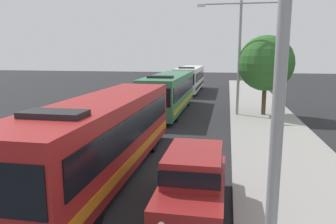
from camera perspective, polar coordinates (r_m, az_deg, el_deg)
The scene contains 7 objects.
bus_lead at distance 12.59m, azimuth -11.20°, elevation -3.76°, with size 2.58×12.03×3.21m.
bus_second_in_line at distance 25.90m, azimuth 0.29°, elevation 3.72°, with size 2.58×12.06×3.21m.
bus_middle at distance 39.80m, azimuth 3.95°, elevation 6.07°, with size 2.58×11.56×3.21m.
white_suv at distance 9.77m, azimuth 4.61°, elevation -11.88°, with size 1.86×4.64×1.90m.
streetlamp_near at distance 5.21m, azimuth 19.85°, elevation 11.67°, with size 5.88×0.28×7.71m.
streetlamp_mid at distance 24.47m, azimuth 12.72°, elevation 11.48°, with size 6.29×0.28×8.33m.
roadside_tree at distance 24.94m, azimuth 17.15°, elevation 8.34°, with size 4.11×4.11×5.92m.
Camera 1 is at (3.30, -0.75, 4.75)m, focal length 33.99 mm.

